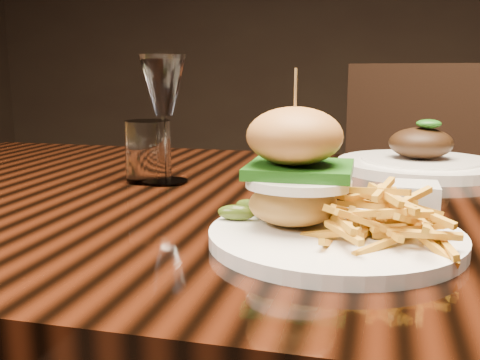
% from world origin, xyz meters
% --- Properties ---
extents(dining_table, '(1.60, 0.90, 0.75)m').
position_xyz_m(dining_table, '(0.00, 0.00, 0.67)').
color(dining_table, black).
rests_on(dining_table, ground).
extents(burger_plate, '(0.27, 0.27, 0.19)m').
position_xyz_m(burger_plate, '(0.08, -0.20, 0.80)').
color(burger_plate, white).
rests_on(burger_plate, dining_table).
extents(ramekin, '(0.07, 0.07, 0.03)m').
position_xyz_m(ramekin, '(0.17, -0.00, 0.77)').
color(ramekin, white).
rests_on(ramekin, dining_table).
extents(wine_glass, '(0.08, 0.08, 0.21)m').
position_xyz_m(wine_glass, '(-0.21, 0.06, 0.90)').
color(wine_glass, white).
rests_on(wine_glass, dining_table).
extents(water_tumbler, '(0.07, 0.07, 0.10)m').
position_xyz_m(water_tumbler, '(-0.24, 0.06, 0.80)').
color(water_tumbler, white).
rests_on(water_tumbler, dining_table).
extents(far_dish, '(0.30, 0.30, 0.10)m').
position_xyz_m(far_dish, '(0.20, 0.28, 0.77)').
color(far_dish, white).
rests_on(far_dish, dining_table).
extents(chair_far, '(0.59, 0.59, 0.95)m').
position_xyz_m(chair_far, '(0.20, 0.89, 0.54)').
color(chair_far, black).
rests_on(chair_far, ground).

